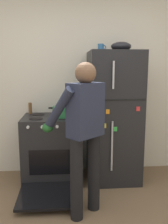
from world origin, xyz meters
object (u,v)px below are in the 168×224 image
refrigerator (113,117)px  red_pot (63,111)px  stove_range (52,150)px  pepper_mill (30,108)px  person_cook (83,127)px  coffee_mug (101,48)px  mixing_bowl (121,46)px

refrigerator → red_pot: refrigerator is taller
stove_range → pepper_mill: bearing=144.0°
refrigerator → pepper_mill: bearing=170.1°
person_cook → red_pot: 0.81m
stove_range → coffee_mug: coffee_mug is taller
person_cook → mixing_bowl: (0.56, 0.83, 0.87)m
stove_range → red_pot: (0.16, -0.03, 0.53)m
coffee_mug → mixing_bowl: size_ratio=0.42×
person_cook → pepper_mill: 1.23m
coffee_mug → pepper_mill: bearing=171.2°
stove_range → pepper_mill: size_ratio=7.75×
stove_range → pepper_mill: (-0.30, 0.22, 0.54)m
person_cook → coffee_mug: bearing=71.0°
refrigerator → red_pot: bearing=-175.9°
red_pot → coffee_mug: size_ratio=3.33×
refrigerator → mixing_bowl: (0.08, 0.00, 0.94)m
red_pot → coffee_mug: (0.51, 0.10, 0.83)m
pepper_mill → stove_range: bearing=-36.0°
coffee_mug → stove_range: bearing=-174.3°
refrigerator → pepper_mill: 1.17m
refrigerator → coffee_mug: 0.95m
stove_range → pepper_mill: 0.66m
red_pot → coffee_mug: 0.98m
stove_range → coffee_mug: size_ratio=10.85×
pepper_mill → coffee_mug: bearing=-8.8°
refrigerator → pepper_mill: size_ratio=11.23×
mixing_bowl → stove_range: bearing=-178.9°
refrigerator → stove_range: 0.96m
stove_range → mixing_bowl: mixing_bowl is taller
pepper_mill → person_cook: bearing=-56.9°
person_cook → red_pot: person_cook is taller
mixing_bowl → refrigerator: bearing=-179.8°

